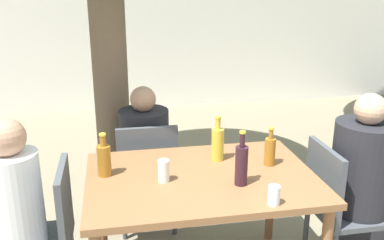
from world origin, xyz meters
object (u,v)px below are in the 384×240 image
(person_seated_2, at_px, (144,159))
(drinking_glass_0, at_px, (274,195))
(person_seated_1, at_px, (370,191))
(amber_bottle_0, at_px, (270,151))
(oil_cruet_1, at_px, (218,143))
(drinking_glass_1, at_px, (164,171))
(wine_bottle_3, at_px, (241,164))
(patio_chair_0, at_px, (47,231))
(person_seated_0, at_px, (3,231))
(patio_chair_1, at_px, (337,202))
(dining_table_front, at_px, (201,189))
(amber_bottle_2, at_px, (104,159))
(patio_chair_2, at_px, (147,171))

(person_seated_2, bearing_deg, drinking_glass_0, 112.80)
(person_seated_1, bearing_deg, amber_bottle_0, 83.73)
(oil_cruet_1, bearing_deg, person_seated_2, 119.99)
(person_seated_1, height_order, drinking_glass_1, person_seated_1)
(person_seated_1, bearing_deg, wine_bottle_3, 99.24)
(patio_chair_0, distance_m, person_seated_0, 0.24)
(patio_chair_1, bearing_deg, person_seated_0, 90.00)
(person_seated_0, xyz_separation_m, oil_cruet_1, (1.29, 0.21, 0.36))
(patio_chair_0, relative_size, person_seated_0, 0.75)
(dining_table_front, bearing_deg, wine_bottle_3, -37.91)
(person_seated_1, height_order, oil_cruet_1, person_seated_1)
(person_seated_1, height_order, wine_bottle_3, person_seated_1)
(patio_chair_1, bearing_deg, amber_bottle_0, 80.68)
(wine_bottle_3, bearing_deg, person_seated_2, 113.09)
(oil_cruet_1, relative_size, drinking_glass_0, 2.85)
(oil_cruet_1, height_order, amber_bottle_2, oil_cruet_1)
(dining_table_front, distance_m, patio_chair_2, 0.78)
(patio_chair_1, distance_m, person_seated_0, 2.05)
(patio_chair_1, relative_size, wine_bottle_3, 2.78)
(dining_table_front, relative_size, oil_cruet_1, 4.59)
(oil_cruet_1, bearing_deg, person_seated_0, -170.68)
(patio_chair_1, bearing_deg, patio_chair_0, 90.00)
(amber_bottle_2, distance_m, drinking_glass_0, 1.00)
(drinking_glass_1, bearing_deg, person_seated_0, 178.07)
(dining_table_front, bearing_deg, oil_cruet_1, 54.84)
(wine_bottle_3, bearing_deg, drinking_glass_1, 164.01)
(person_seated_0, bearing_deg, patio_chair_0, 90.00)
(amber_bottle_2, xyz_separation_m, wine_bottle_3, (0.76, -0.26, 0.02))
(patio_chair_0, xyz_separation_m, person_seated_1, (2.03, -0.00, 0.06))
(person_seated_0, relative_size, drinking_glass_0, 11.52)
(dining_table_front, distance_m, amber_bottle_2, 0.60)
(amber_bottle_0, relative_size, drinking_glass_1, 1.90)
(person_seated_0, bearing_deg, wine_bottle_3, 83.52)
(person_seated_2, height_order, amber_bottle_0, person_seated_2)
(amber_bottle_0, xyz_separation_m, amber_bottle_2, (-1.01, 0.04, 0.01))
(patio_chair_0, relative_size, drinking_glass_0, 8.60)
(person_seated_1, xyz_separation_m, person_seated_2, (-1.40, 0.94, -0.05))
(amber_bottle_2, bearing_deg, person_seated_0, -169.06)
(patio_chair_1, bearing_deg, amber_bottle_2, 85.61)
(drinking_glass_1, bearing_deg, person_seated_2, 92.47)
(dining_table_front, xyz_separation_m, oil_cruet_1, (0.15, 0.21, 0.20))
(patio_chair_0, height_order, person_seated_0, person_seated_0)
(wine_bottle_3, bearing_deg, drinking_glass_0, -68.49)
(patio_chair_2, bearing_deg, person_seated_1, 153.30)
(person_seated_0, distance_m, oil_cruet_1, 1.36)
(amber_bottle_0, xyz_separation_m, drinking_glass_0, (-0.16, -0.48, -0.04))
(patio_chair_0, height_order, drinking_glass_1, drinking_glass_1)
(oil_cruet_1, xyz_separation_m, drinking_glass_1, (-0.38, -0.24, -0.05))
(patio_chair_0, xyz_separation_m, person_seated_0, (-0.24, -0.00, 0.03))
(person_seated_1, relative_size, oil_cruet_1, 4.15)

